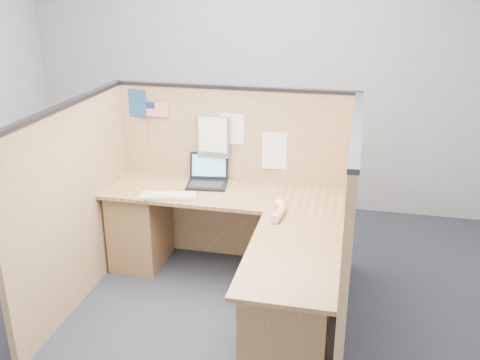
% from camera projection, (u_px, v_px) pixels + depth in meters
% --- Properties ---
extents(floor, '(5.00, 5.00, 0.00)m').
position_uv_depth(floor, '(203.00, 318.00, 3.94)').
color(floor, '#20222D').
rests_on(floor, ground).
extents(wall_back, '(5.00, 0.00, 5.00)m').
position_uv_depth(wall_back, '(262.00, 75.00, 5.48)').
color(wall_back, '#95979A').
rests_on(wall_back, floor).
extents(cubicle_partitions, '(2.06, 1.83, 1.53)m').
position_uv_depth(cubicle_partitions, '(216.00, 200.00, 4.05)').
color(cubicle_partitions, '#866043').
rests_on(cubicle_partitions, floor).
extents(l_desk, '(1.95, 1.75, 0.73)m').
position_uv_depth(l_desk, '(235.00, 255.00, 4.02)').
color(l_desk, brown).
rests_on(l_desk, floor).
extents(laptop, '(0.36, 0.35, 0.24)m').
position_uv_depth(laptop, '(209.00, 177.00, 4.46)').
color(laptop, black).
rests_on(laptop, l_desk).
extents(keyboard, '(0.47, 0.24, 0.03)m').
position_uv_depth(keyboard, '(168.00, 196.00, 4.18)').
color(keyboard, gray).
rests_on(keyboard, l_desk).
extents(mouse, '(0.10, 0.06, 0.04)m').
position_uv_depth(mouse, '(281.00, 205.00, 4.00)').
color(mouse, silver).
rests_on(mouse, l_desk).
extents(hand_forearm, '(0.10, 0.34, 0.07)m').
position_uv_depth(hand_forearm, '(279.00, 210.00, 3.88)').
color(hand_forearm, '#DEA67A').
rests_on(hand_forearm, l_desk).
extents(blue_poster, '(0.18, 0.02, 0.24)m').
position_uv_depth(blue_poster, '(137.00, 103.00, 4.50)').
color(blue_poster, navy).
rests_on(blue_poster, cubicle_partitions).
extents(american_flag, '(0.19, 0.01, 0.33)m').
position_uv_depth(american_flag, '(155.00, 111.00, 4.48)').
color(american_flag, olive).
rests_on(american_flag, cubicle_partitions).
extents(file_holder, '(0.28, 0.05, 0.35)m').
position_uv_depth(file_holder, '(213.00, 137.00, 4.43)').
color(file_holder, slate).
rests_on(file_holder, cubicle_partitions).
extents(paper_left, '(0.20, 0.00, 0.26)m').
position_uv_depth(paper_left, '(232.00, 129.00, 4.40)').
color(paper_left, white).
rests_on(paper_left, cubicle_partitions).
extents(paper_right, '(0.24, 0.03, 0.31)m').
position_uv_depth(paper_right, '(277.00, 151.00, 4.38)').
color(paper_right, white).
rests_on(paper_right, cubicle_partitions).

